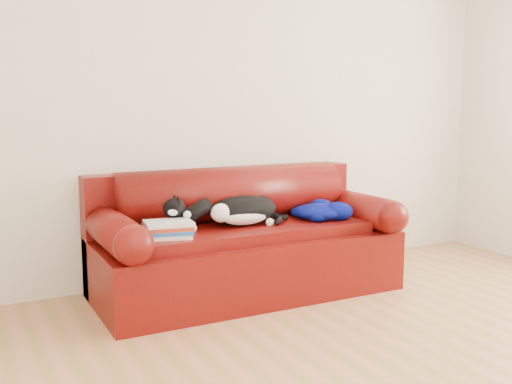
% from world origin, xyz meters
% --- Properties ---
extents(ground, '(4.50, 4.50, 0.00)m').
position_xyz_m(ground, '(0.00, 0.00, 0.00)').
color(ground, olive).
rests_on(ground, ground).
extents(room_shell, '(4.52, 4.02, 2.61)m').
position_xyz_m(room_shell, '(0.12, 0.02, 1.67)').
color(room_shell, beige).
rests_on(room_shell, ground).
extents(sofa_base, '(2.10, 0.90, 0.50)m').
position_xyz_m(sofa_base, '(-0.27, 1.49, 0.24)').
color(sofa_base, '#360206').
rests_on(sofa_base, ground).
extents(sofa_back, '(2.10, 1.01, 0.88)m').
position_xyz_m(sofa_back, '(-0.27, 1.74, 0.54)').
color(sofa_back, '#360206').
rests_on(sofa_back, ground).
extents(book_stack, '(0.38, 0.33, 0.10)m').
position_xyz_m(book_stack, '(-0.90, 1.35, 0.55)').
color(book_stack, beige).
rests_on(book_stack, sofa_base).
extents(cat, '(0.72, 0.32, 0.26)m').
position_xyz_m(cat, '(-0.31, 1.46, 0.60)').
color(cat, black).
rests_on(cat, sofa_base).
extents(blanket, '(0.46, 0.45, 0.14)m').
position_xyz_m(blanket, '(0.29, 1.41, 0.56)').
color(blanket, '#02044F').
rests_on(blanket, sofa_base).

